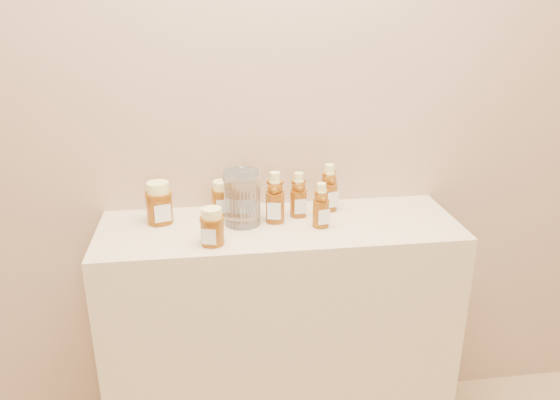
{
  "coord_description": "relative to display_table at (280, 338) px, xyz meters",
  "views": [
    {
      "loc": [
        -0.23,
        -0.1,
        1.63
      ],
      "look_at": [
        -0.0,
        1.52,
        1.0
      ],
      "focal_mm": 35.0,
      "sensor_mm": 36.0,
      "label": 1
    }
  ],
  "objects": [
    {
      "name": "display_table",
      "position": [
        0.0,
        0.0,
        0.0
      ],
      "size": [
        1.2,
        0.4,
        0.9
      ],
      "primitive_type": "cube",
      "color": "beige",
      "rests_on": "ground"
    },
    {
      "name": "wall_back",
      "position": [
        0.0,
        0.2,
        0.9
      ],
      "size": [
        3.5,
        0.02,
        2.7
      ],
      "primitive_type": "cube",
      "color": "tan",
      "rests_on": "ground"
    },
    {
      "name": "glass_canister",
      "position": [
        -0.12,
        0.03,
        0.55
      ],
      "size": [
        0.14,
        0.14,
        0.2
      ],
      "primitive_type": null,
      "rotation": [
        0.0,
        0.0,
        0.13
      ],
      "color": "white",
      "rests_on": "display_table"
    },
    {
      "name": "bear_bottle_back_left",
      "position": [
        -0.09,
        0.13,
        0.53
      ],
      "size": [
        0.08,
        0.08,
        0.17
      ],
      "primitive_type": null,
      "rotation": [
        0.0,
        0.0,
        -0.39
      ],
      "color": "#6B3308",
      "rests_on": "display_table"
    },
    {
      "name": "bear_bottle_front_left",
      "position": [
        -0.01,
        0.03,
        0.55
      ],
      "size": [
        0.08,
        0.08,
        0.2
      ],
      "primitive_type": null,
      "rotation": [
        0.0,
        0.0,
        -0.24
      ],
      "color": "#6B3308",
      "rests_on": "display_table"
    },
    {
      "name": "bear_bottle_front_right",
      "position": [
        0.13,
        -0.03,
        0.53
      ],
      "size": [
        0.07,
        0.07,
        0.17
      ],
      "primitive_type": null,
      "rotation": [
        0.0,
        0.0,
        0.18
      ],
      "color": "#6B3308",
      "rests_on": "display_table"
    },
    {
      "name": "honey_jar_back",
      "position": [
        -0.18,
        0.12,
        0.51
      ],
      "size": [
        0.08,
        0.08,
        0.12
      ],
      "primitive_type": null,
      "rotation": [
        0.0,
        0.0,
        0.01
      ],
      "color": "#6B3308",
      "rests_on": "display_table"
    },
    {
      "name": "bear_bottle_back_right",
      "position": [
        0.19,
        0.11,
        0.54
      ],
      "size": [
        0.08,
        0.08,
        0.19
      ],
      "primitive_type": null,
      "rotation": [
        0.0,
        0.0,
        0.33
      ],
      "color": "#6B3308",
      "rests_on": "display_table"
    },
    {
      "name": "bear_bottle_back_mid",
      "position": [
        0.07,
        0.07,
        0.54
      ],
      "size": [
        0.07,
        0.07,
        0.18
      ],
      "primitive_type": null,
      "rotation": [
        0.0,
        0.0,
        0.08
      ],
      "color": "#6B3308",
      "rests_on": "display_table"
    },
    {
      "name": "honey_jar_left",
      "position": [
        -0.39,
        0.08,
        0.52
      ],
      "size": [
        0.11,
        0.11,
        0.14
      ],
      "primitive_type": null,
      "rotation": [
        0.0,
        0.0,
        0.3
      ],
      "color": "#6B3308",
      "rests_on": "display_table"
    },
    {
      "name": "honey_jar_front",
      "position": [
        -0.22,
        -0.12,
        0.51
      ],
      "size": [
        0.09,
        0.09,
        0.12
      ],
      "primitive_type": null,
      "rotation": [
        0.0,
        0.0,
        -0.31
      ],
      "color": "#6B3308",
      "rests_on": "display_table"
    }
  ]
}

